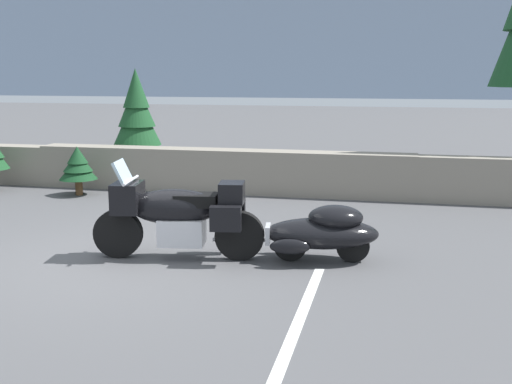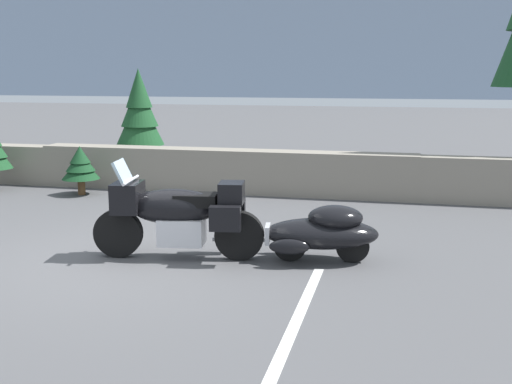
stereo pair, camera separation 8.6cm
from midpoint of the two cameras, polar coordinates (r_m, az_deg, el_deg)
The scene contains 8 objects.
ground_plane at distance 8.54m, azimuth -12.40°, elevation -6.22°, with size 80.00×80.00×0.00m, color #4C4C4F.
stone_guard_wall at distance 13.17m, azimuth -3.93°, elevation 1.94°, with size 24.00×0.58×0.90m.
distant_ridgeline at distance 102.65m, azimuth 11.55°, elevation 13.68°, with size 240.00×80.00×16.00m, color #8C9EB7.
touring_motorcycle at distance 8.41m, azimuth -6.89°, elevation -1.93°, with size 2.30×0.95×1.33m.
car_shaped_trailer at distance 8.31m, azimuth 6.34°, elevation -3.58°, with size 2.23×0.94×0.76m.
pine_tree_secondary at distance 14.60m, azimuth -10.42°, elevation 7.26°, with size 1.09×1.09×2.57m.
pine_sapling_near at distance 13.25m, azimuth -15.54°, elevation 2.43°, with size 0.77×0.77×1.00m.
parking_stripe_marker at distance 6.41m, azimuth 4.01°, elevation -11.80°, with size 0.12×3.60×0.01m, color silver.
Camera 2 is at (3.64, -7.33, 2.46)m, focal length 43.89 mm.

